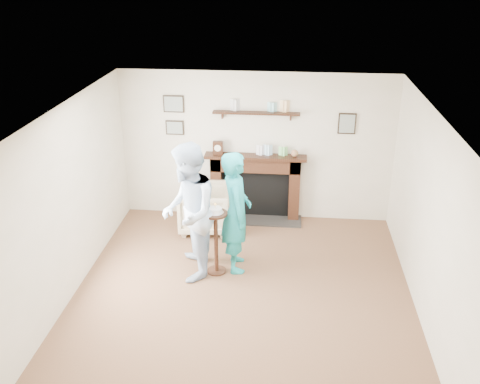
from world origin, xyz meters
name	(u,v)px	position (x,y,z in m)	size (l,w,h in m)	color
ground	(242,298)	(0.00, 0.00, 0.00)	(5.00, 5.00, 0.00)	brown
room_shell	(247,165)	(0.00, 0.69, 1.62)	(4.54, 5.02, 2.52)	beige
armchair	(206,229)	(-0.78, 1.90, 0.00)	(0.80, 0.82, 0.75)	tan
man	(191,273)	(-0.78, 0.53, 0.00)	(0.94, 0.73, 1.94)	#CBDBFF
woman	(236,266)	(-0.15, 0.78, 0.00)	(0.64, 0.42, 1.77)	#1EAB96
pedestal_table	(216,231)	(-0.42, 0.62, 0.66)	(0.34, 0.34, 1.07)	black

